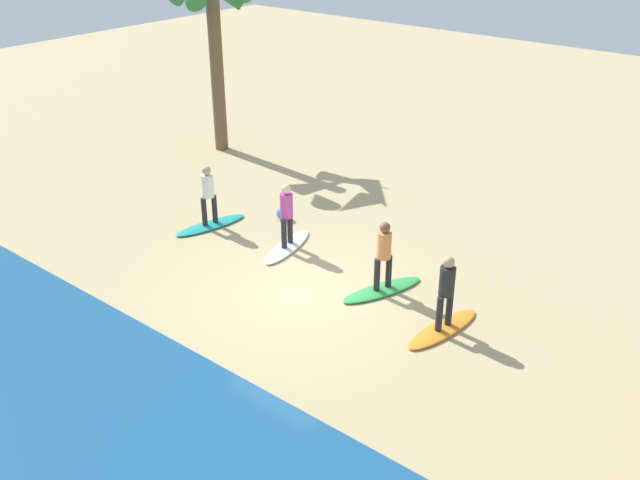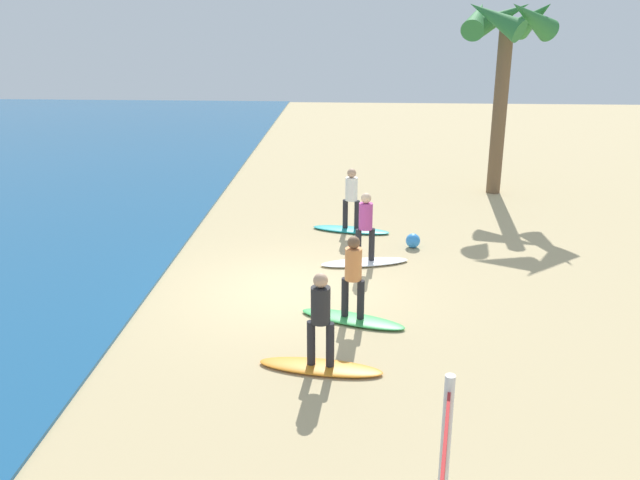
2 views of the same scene
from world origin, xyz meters
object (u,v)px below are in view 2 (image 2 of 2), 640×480
surfer_orange (321,313)px  palm_tree (506,35)px  surfboard_orange (321,367)px  beach_ball (413,241)px  surfer_teal (351,194)px  surfer_green (353,271)px  surfboard_white (365,262)px  surfboard_green (352,319)px  surfboard_teal (351,230)px  surfer_white (366,222)px

surfer_orange → palm_tree: (11.70, -5.00, 3.88)m
surfboard_orange → beach_ball: bearing=-99.8°
surfer_teal → palm_tree: (4.31, -4.58, 3.88)m
surfer_green → palm_tree: size_ratio=0.27×
surfboard_white → surfer_teal: (2.44, 0.35, 0.99)m
surfer_orange → surfer_teal: same height
surfer_orange → beach_ball: size_ratio=4.54×
surfboard_green → surfer_green: bearing=-43.5°
surfboard_white → surfer_teal: size_ratio=1.28×
surfboard_teal → surfer_teal: bearing=116.1°
palm_tree → beach_ball: bearing=151.4°
surfer_teal → surfer_orange: bearing=176.8°
surfboard_orange → surfer_orange: (0.00, 0.00, 0.99)m
palm_tree → surfer_white: bearing=147.9°
surfboard_white → palm_tree: 9.34m
surfer_white → surfer_orange: bearing=171.1°
surfboard_orange → surfboard_green: same height
surfboard_white → surfer_white: bearing=-58.1°
surfer_green → surfboard_teal: size_ratio=0.78×
surfboard_white → surfer_white: surfer_white is taller
surfboard_green → surfboard_teal: 5.52m
palm_tree → beach_ball: palm_tree is taller
surfer_teal → beach_ball: surfer_teal is taller
surfboard_orange → surfer_orange: 0.99m
surfboard_teal → surfer_green: bearing=103.1°
surfer_orange → surfboard_teal: surfer_orange is taller
surfer_green → surfer_teal: same height
surfboard_orange → surfer_white: bearing=-90.8°
surfer_teal → surfboard_green: bearing=-179.0°
surfer_green → surfer_orange: bearing=164.6°
surfer_orange → surfboard_green: size_ratio=0.78×
surfer_white → palm_tree: size_ratio=0.27×
surfer_white → surfer_teal: size_ratio=1.00×
surfer_orange → surfer_white: size_ratio=1.00×
surfboard_orange → palm_tree: size_ratio=0.34×
surfboard_teal → palm_tree: palm_tree is taller
surfer_orange → palm_tree: size_ratio=0.27×
surfboard_orange → beach_ball: beach_ball is taller
surfer_teal → surfer_white: bearing=-171.7°
surfboard_green → beach_ball: bearing=-89.0°
surfer_orange → beach_ball: (6.18, -1.99, -0.86)m
beach_ball → surfer_green: bearing=161.1°
surfboard_green → surfer_orange: bearing=94.6°
surfboard_teal → palm_tree: size_ratio=0.34×
surfer_teal → surfboard_teal: bearing=14.0°
surfboard_green → palm_tree: 11.85m
surfer_orange → surfer_green: (1.87, -0.51, 0.00)m
surfboard_orange → surfer_orange: size_ratio=1.28×
surfer_orange → surfboard_green: surfer_orange is taller
surfboard_green → surfboard_orange: bearing=94.6°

